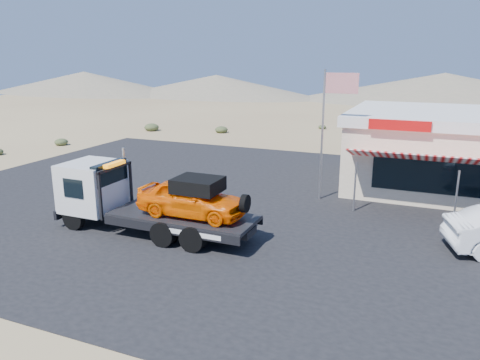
{
  "coord_description": "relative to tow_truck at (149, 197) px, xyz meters",
  "views": [
    {
      "loc": [
        9.48,
        -16.52,
        6.6
      ],
      "look_at": [
        2.05,
        1.08,
        1.5
      ],
      "focal_mm": 35.0,
      "sensor_mm": 36.0,
      "label": 1
    }
  ],
  "objects": [
    {
      "name": "desert_scrub",
      "position": [
        -14.41,
        11.23,
        -1.12
      ],
      "size": [
        23.12,
        37.43,
        0.7
      ],
      "color": "#354424",
      "rests_on": "ground"
    },
    {
      "name": "ground",
      "position": [
        0.25,
        2.3,
        -1.41
      ],
      "size": [
        120.0,
        120.0,
        0.0
      ],
      "primitive_type": "plane",
      "color": "#876A4C",
      "rests_on": "ground"
    },
    {
      "name": "asphalt_lot",
      "position": [
        2.25,
        5.3,
        -1.4
      ],
      "size": [
        32.0,
        24.0,
        0.02
      ],
      "primitive_type": "cube",
      "color": "black",
      "rests_on": "ground"
    },
    {
      "name": "tow_truck",
      "position": [
        0.0,
        0.0,
        0.0
      ],
      "size": [
        7.83,
        2.32,
        2.62
      ],
      "color": "black",
      "rests_on": "asphalt_lot"
    },
    {
      "name": "distant_hills",
      "position": [
        -9.52,
        57.44,
        0.48
      ],
      "size": [
        126.0,
        48.0,
        4.2
      ],
      "color": "#726B59",
      "rests_on": "ground"
    },
    {
      "name": "jerky_store",
      "position": [
        10.75,
        11.27,
        0.58
      ],
      "size": [
        10.4,
        9.97,
        3.9
      ],
      "color": "beige",
      "rests_on": "asphalt_lot"
    },
    {
      "name": "flagpole",
      "position": [
        5.18,
        6.8,
        2.35
      ],
      "size": [
        1.55,
        0.1,
        6.0
      ],
      "color": "#99999E",
      "rests_on": "asphalt_lot"
    }
  ]
}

